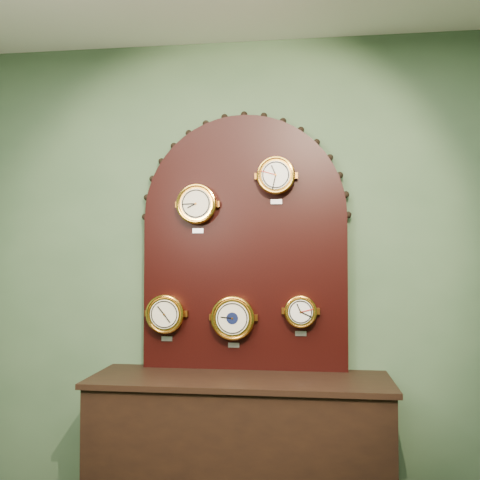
# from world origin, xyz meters

# --- Properties ---
(wall_back) EXTENTS (4.00, 0.00, 4.00)m
(wall_back) POSITION_xyz_m (0.00, 2.50, 1.40)
(wall_back) COLOR #456243
(wall_back) RESTS_ON ground
(shop_counter) EXTENTS (1.60, 0.50, 0.80)m
(shop_counter) POSITION_xyz_m (0.00, 2.23, 0.40)
(shop_counter) COLOR black
(shop_counter) RESTS_ON ground_plane
(display_board) EXTENTS (1.26, 0.06, 1.53)m
(display_board) POSITION_xyz_m (0.00, 2.45, 1.63)
(display_board) COLOR black
(display_board) RESTS_ON shop_counter
(roman_clock) EXTENTS (0.24, 0.08, 0.29)m
(roman_clock) POSITION_xyz_m (-0.27, 2.38, 1.80)
(roman_clock) COLOR gold
(roman_clock) RESTS_ON display_board
(arabic_clock) EXTENTS (0.22, 0.08, 0.27)m
(arabic_clock) POSITION_xyz_m (0.19, 2.38, 1.96)
(arabic_clock) COLOR gold
(arabic_clock) RESTS_ON display_board
(hygrometer) EXTENTS (0.23, 0.08, 0.28)m
(hygrometer) POSITION_xyz_m (-0.46, 2.38, 1.15)
(hygrometer) COLOR gold
(hygrometer) RESTS_ON display_board
(barometer) EXTENTS (0.26, 0.08, 0.30)m
(barometer) POSITION_xyz_m (-0.06, 2.38, 1.13)
(barometer) COLOR gold
(barometer) RESTS_ON display_board
(tide_clock) EXTENTS (0.18, 0.08, 0.24)m
(tide_clock) POSITION_xyz_m (0.33, 2.38, 1.18)
(tide_clock) COLOR gold
(tide_clock) RESTS_ON display_board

